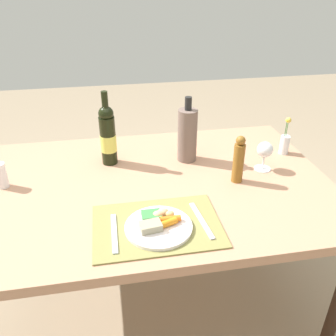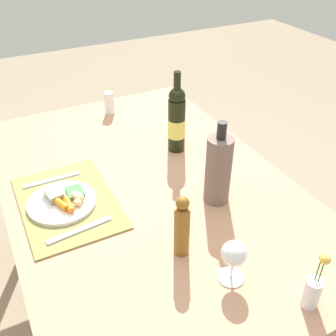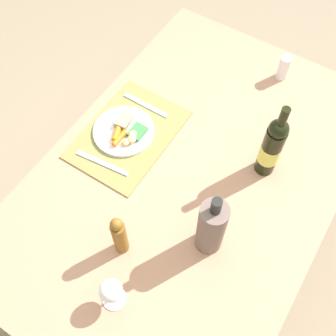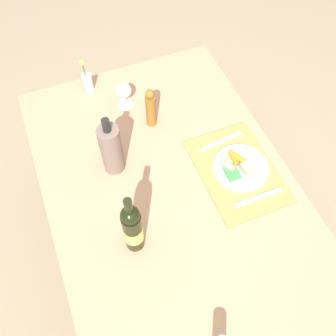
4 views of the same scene
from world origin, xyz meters
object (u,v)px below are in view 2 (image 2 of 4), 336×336
dinner_plate (63,201)px  flower_vase (313,290)px  salt_shaker (109,103)px  dining_table (147,195)px  wine_bottle (177,120)px  knife (80,230)px  pepper_mill (182,227)px  cooler_bottle (218,169)px  wine_glass (234,255)px  fork (52,180)px

dinner_plate → flower_vase: (0.70, 0.48, 0.04)m
salt_shaker → flower_vase: size_ratio=0.59×
dining_table → wine_bottle: (-0.17, 0.22, 0.20)m
knife → flower_vase: (0.55, 0.47, 0.05)m
pepper_mill → flower_vase: 0.39m
dinner_plate → knife: bearing=3.5°
dinner_plate → cooler_bottle: (0.22, 0.50, 0.11)m
wine_glass → flower_vase: flower_vase is taller
fork → salt_shaker: (-0.45, 0.40, 0.05)m
cooler_bottle → pepper_mill: cooler_bottle is taller
pepper_mill → wine_bottle: 0.60m
wine_glass → wine_bottle: bearing=164.8°
dining_table → salt_shaker: salt_shaker is taller
salt_shaker → wine_bottle: (0.45, 0.14, 0.09)m
pepper_mill → flower_vase: bearing=33.6°
flower_vase → dining_table: bearing=-166.5°
cooler_bottle → flower_vase: (0.49, -0.02, -0.07)m
pepper_mill → wine_bottle: wine_bottle is taller
knife → dinner_plate: bearing=177.3°
wine_glass → salt_shaker: (-1.14, 0.05, -0.04)m
dining_table → wine_glass: 0.54m
cooler_bottle → wine_bottle: wine_bottle is taller
fork → wine_glass: size_ratio=1.54×
dinner_plate → wine_glass: wine_glass is taller
knife → flower_vase: size_ratio=1.17×
cooler_bottle → wine_bottle: bearing=175.0°
dining_table → pepper_mill: pepper_mill is taller
cooler_bottle → salt_shaker: (-0.82, -0.11, -0.08)m
pepper_mill → salt_shaker: (-0.99, 0.13, -0.05)m
flower_vase → wine_glass: bearing=-141.2°
cooler_bottle → wine_bottle: size_ratio=0.90×
fork → wine_glass: 0.78m
dinner_plate → pepper_mill: size_ratio=1.13×
cooler_bottle → pepper_mill: bearing=-54.1°
dinner_plate → salt_shaker: size_ratio=2.17×
knife → fork: bearing=176.8°
fork → knife: same height
fork → knife: 0.32m
dinner_plate → fork: dinner_plate is taller
fork → salt_shaker: bearing=138.9°
dining_table → cooler_bottle: (0.20, 0.19, 0.19)m
dining_table → wine_glass: (0.52, 0.03, 0.15)m
cooler_bottle → salt_shaker: cooler_bottle is taller
dining_table → dinner_plate: (-0.02, -0.31, 0.08)m
pepper_mill → salt_shaker: bearing=172.6°
flower_vase → pepper_mill: bearing=-146.4°
fork → cooler_bottle: (0.37, 0.50, 0.12)m
fork → wine_bottle: (0.01, 0.54, 0.13)m
wine_glass → dining_table: bearing=-176.7°
dinner_plate → knife: dinner_plate is taller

